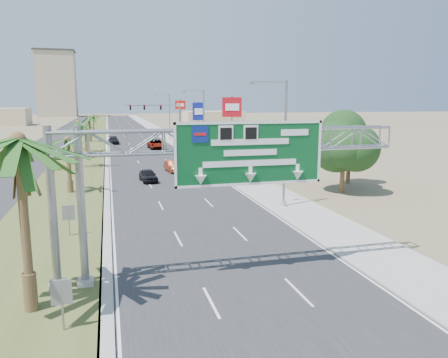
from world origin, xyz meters
TOP-DOWN VIEW (x-y plane):
  - road at (0.00, 110.00)m, footprint 12.00×300.00m
  - sidewalk_right at (8.50, 110.00)m, footprint 4.00×300.00m
  - median_grass at (-10.00, 110.00)m, footprint 7.00×300.00m
  - opposing_road at (-17.00, 110.00)m, footprint 8.00×300.00m
  - sign_gantry at (-1.06, 9.93)m, footprint 16.75×1.24m
  - palm_near at (-9.20, 8.00)m, footprint 5.70×5.70m
  - palm_row_b at (-9.50, 32.00)m, footprint 3.99×3.99m
  - palm_row_c at (-9.50, 48.00)m, footprint 3.99×3.99m
  - palm_row_d at (-9.50, 66.00)m, footprint 3.99×3.99m
  - palm_row_e at (-9.50, 85.00)m, footprint 3.99×3.99m
  - palm_row_f at (-9.50, 110.00)m, footprint 3.99×3.99m
  - streetlight_near at (7.30, 22.00)m, footprint 3.27×0.44m
  - streetlight_mid at (7.30, 52.00)m, footprint 3.27×0.44m
  - streetlight_far at (7.30, 88.00)m, footprint 3.27×0.44m
  - signal_mast at (5.17, 71.97)m, footprint 10.28×0.71m
  - store_building at (22.00, 66.00)m, footprint 18.00×10.00m
  - oak_near at (15.00, 26.00)m, footprint 4.50×4.50m
  - oak_far at (18.00, 30.00)m, footprint 3.50×3.50m
  - median_signback_a at (-7.80, 6.00)m, footprint 0.75×0.08m
  - median_signback_b at (-8.50, 18.00)m, footprint 0.75×0.08m
  - tower_distant at (-32.00, 250.00)m, footprint 20.00×16.00m
  - building_distant_right at (30.00, 140.00)m, footprint 20.00×12.00m
  - car_left_lane at (-2.00, 36.16)m, footprint 1.93×4.02m
  - car_mid_lane at (1.50, 42.04)m, footprint 1.86×4.19m
  - car_right_lane at (2.38, 68.41)m, footprint 2.99×5.98m
  - car_far at (-4.94, 79.63)m, footprint 2.18×4.99m
  - pole_sign_red_near at (9.00, 42.55)m, footprint 2.39×0.92m
  - pole_sign_blue at (9.20, 64.18)m, footprint 2.02×0.60m
  - pole_sign_red_far at (9.00, 82.15)m, footprint 2.21×0.76m

SIDE VIEW (x-z plane):
  - road at x=0.00m, z-range 0.00..0.02m
  - opposing_road at x=-17.00m, z-range 0.00..0.02m
  - sidewalk_right at x=8.50m, z-range 0.00..0.10m
  - median_grass at x=-10.00m, z-range 0.00..0.12m
  - car_left_lane at x=-2.00m, z-range 0.00..1.33m
  - car_mid_lane at x=1.50m, z-range 0.00..1.33m
  - car_far at x=-4.94m, z-range 0.00..1.43m
  - car_right_lane at x=2.38m, z-range 0.00..1.62m
  - median_signback_a at x=-7.80m, z-range 0.41..2.49m
  - median_signback_b at x=-8.50m, z-range 0.41..2.49m
  - store_building at x=22.00m, z-range 0.00..4.00m
  - building_distant_right at x=30.00m, z-range 0.00..5.00m
  - oak_far at x=18.00m, z-range 1.02..6.62m
  - palm_row_d at x=-9.50m, z-range 1.69..7.14m
  - oak_near at x=15.00m, z-range 1.13..7.93m
  - streetlight_near at x=7.30m, z-range -0.31..9.69m
  - streetlight_mid at x=7.30m, z-range -0.31..9.69m
  - streetlight_far at x=7.30m, z-range -0.31..9.69m
  - palm_row_f at x=-9.50m, z-range 1.83..7.58m
  - signal_mast at x=5.17m, z-range 0.85..8.85m
  - palm_row_b at x=-9.50m, z-range 1.93..7.87m
  - palm_row_e at x=-9.50m, z-range 2.02..8.16m
  - palm_row_c at x=-9.50m, z-range 2.29..9.04m
  - sign_gantry at x=-1.06m, z-range 2.31..9.81m
  - pole_sign_blue at x=9.20m, z-range 2.12..10.51m
  - pole_sign_red_far at x=9.00m, z-range 2.55..11.30m
  - palm_near at x=-9.20m, z-range 2.76..11.11m
  - pole_sign_red_near at x=9.00m, z-range 2.61..11.71m
  - tower_distant at x=-32.00m, z-range 0.00..35.00m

